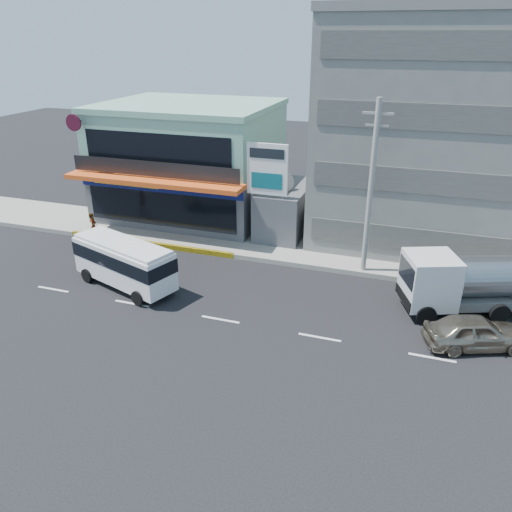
# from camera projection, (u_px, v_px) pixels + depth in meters

# --- Properties ---
(ground) EXTENTS (120.00, 120.00, 0.00)m
(ground) POSITION_uv_depth(u_px,v_px,m) (220.00, 320.00, 24.70)
(ground) COLOR black
(ground) RESTS_ON ground
(sidewalk) EXTENTS (70.00, 5.00, 0.30)m
(sidewalk) POSITION_uv_depth(u_px,v_px,m) (351.00, 256.00, 31.40)
(sidewalk) COLOR gray
(sidewalk) RESTS_ON ground
(shop_building) EXTENTS (12.40, 11.70, 8.00)m
(shop_building) POSITION_uv_depth(u_px,v_px,m) (191.00, 163.00, 37.44)
(shop_building) COLOR #48484D
(shop_building) RESTS_ON ground
(concrete_building) EXTENTS (16.00, 12.00, 14.00)m
(concrete_building) POSITION_uv_depth(u_px,v_px,m) (451.00, 135.00, 31.90)
(concrete_building) COLOR gray
(concrete_building) RESTS_ON ground
(gap_structure) EXTENTS (3.00, 6.00, 3.50)m
(gap_structure) POSITION_uv_depth(u_px,v_px,m) (286.00, 211.00, 34.36)
(gap_structure) COLOR #48484D
(gap_structure) RESTS_ON ground
(satellite_dish) EXTENTS (1.50, 1.50, 0.15)m
(satellite_dish) POSITION_uv_depth(u_px,v_px,m) (282.00, 189.00, 32.75)
(satellite_dish) COLOR slate
(satellite_dish) RESTS_ON gap_structure
(billboard) EXTENTS (2.60, 0.18, 6.90)m
(billboard) POSITION_uv_depth(u_px,v_px,m) (267.00, 175.00, 30.78)
(billboard) COLOR gray
(billboard) RESTS_ON ground
(utility_pole_near) EXTENTS (1.60, 0.30, 10.00)m
(utility_pole_near) POSITION_uv_depth(u_px,v_px,m) (371.00, 190.00, 27.25)
(utility_pole_near) COLOR #999993
(utility_pole_near) RESTS_ON ground
(minibus) EXTENTS (6.69, 3.99, 2.67)m
(minibus) POSITION_uv_depth(u_px,v_px,m) (124.00, 260.00, 27.29)
(minibus) COLOR silver
(minibus) RESTS_ON ground
(sedan) EXTENTS (4.86, 3.30, 1.54)m
(sedan) POSITION_uv_depth(u_px,v_px,m) (476.00, 332.00, 22.28)
(sedan) COLOR tan
(sedan) RESTS_ON ground
(tanker_truck) EXTENTS (8.17, 4.95, 3.10)m
(tanker_truck) POSITION_uv_depth(u_px,v_px,m) (477.00, 282.00, 24.79)
(tanker_truck) COLOR silver
(tanker_truck) RESTS_ON ground
(motorcycle_rider) EXTENTS (1.93, 1.35, 2.35)m
(motorcycle_rider) POSITION_uv_depth(u_px,v_px,m) (95.00, 236.00, 32.73)
(motorcycle_rider) COLOR maroon
(motorcycle_rider) RESTS_ON ground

